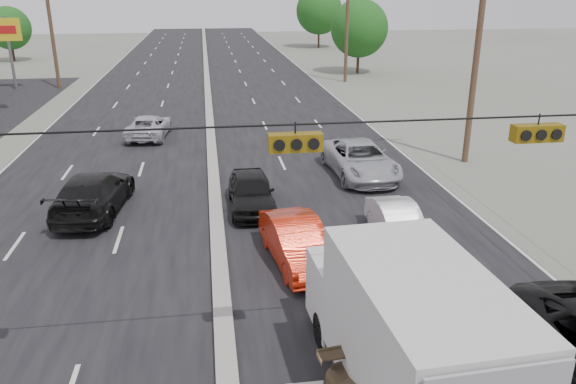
% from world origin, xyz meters
% --- Properties ---
extents(ground, '(200.00, 200.00, 0.00)m').
position_xyz_m(ground, '(0.00, 0.00, 0.00)').
color(ground, '#606356').
rests_on(ground, ground).
extents(road_surface, '(20.00, 160.00, 0.02)m').
position_xyz_m(road_surface, '(0.00, 30.00, 0.00)').
color(road_surface, black).
rests_on(road_surface, ground).
extents(center_median, '(0.50, 160.00, 0.20)m').
position_xyz_m(center_median, '(0.00, 30.00, 0.10)').
color(center_median, gray).
rests_on(center_median, ground).
extents(utility_pole_left_c, '(1.60, 0.30, 10.00)m').
position_xyz_m(utility_pole_left_c, '(-12.50, 40.00, 5.11)').
color(utility_pole_left_c, '#422D1E').
rests_on(utility_pole_left_c, ground).
extents(utility_pole_right_b, '(1.60, 0.30, 10.00)m').
position_xyz_m(utility_pole_right_b, '(12.50, 15.00, 5.11)').
color(utility_pole_right_b, '#422D1E').
rests_on(utility_pole_right_b, ground).
extents(utility_pole_right_c, '(1.60, 0.30, 10.00)m').
position_xyz_m(utility_pole_right_c, '(12.50, 40.00, 5.11)').
color(utility_pole_right_c, '#422D1E').
rests_on(utility_pole_right_c, ground).
extents(traffic_signals, '(25.00, 0.30, 0.54)m').
position_xyz_m(traffic_signals, '(1.40, 0.00, 5.49)').
color(traffic_signals, black).
rests_on(traffic_signals, ground).
extents(pole_sign_far, '(2.20, 0.25, 6.00)m').
position_xyz_m(pole_sign_far, '(-16.00, 40.00, 4.41)').
color(pole_sign_far, slate).
rests_on(pole_sign_far, ground).
extents(tree_left_far, '(4.80, 4.80, 6.12)m').
position_xyz_m(tree_left_far, '(-22.00, 60.00, 3.72)').
color(tree_left_far, '#382619').
rests_on(tree_left_far, ground).
extents(tree_right_mid, '(5.60, 5.60, 7.14)m').
position_xyz_m(tree_right_mid, '(15.00, 45.00, 4.34)').
color(tree_right_mid, '#382619').
rests_on(tree_right_mid, ground).
extents(tree_right_far, '(6.40, 6.40, 8.16)m').
position_xyz_m(tree_right_far, '(16.00, 70.00, 4.96)').
color(tree_right_far, '#382619').
rests_on(tree_right_far, ground).
extents(box_truck, '(2.71, 6.89, 3.44)m').
position_xyz_m(box_truck, '(3.51, -1.26, 1.76)').
color(box_truck, black).
rests_on(box_truck, ground).
extents(red_sedan, '(2.08, 4.50, 1.43)m').
position_xyz_m(red_sedan, '(2.45, 5.41, 0.71)').
color(red_sedan, red).
rests_on(red_sedan, ground).
extents(queue_car_a, '(1.73, 4.24, 1.44)m').
position_xyz_m(queue_car_a, '(1.40, 10.20, 0.72)').
color(queue_car_a, black).
rests_on(queue_car_a, ground).
extents(queue_car_b, '(1.34, 3.84, 1.26)m').
position_xyz_m(queue_car_b, '(6.14, 6.61, 0.63)').
color(queue_car_b, silver).
rests_on(queue_car_b, ground).
extents(queue_car_c, '(2.82, 5.68, 1.55)m').
position_xyz_m(queue_car_c, '(6.70, 13.58, 0.77)').
color(queue_car_c, '#A8ACB0').
rests_on(queue_car_c, ground).
extents(oncoming_near, '(2.78, 5.60, 1.56)m').
position_xyz_m(oncoming_near, '(-4.62, 10.75, 0.78)').
color(oncoming_near, black).
rests_on(oncoming_near, ground).
extents(oncoming_far, '(2.57, 4.81, 1.29)m').
position_xyz_m(oncoming_far, '(-3.51, 22.14, 0.64)').
color(oncoming_far, silver).
rests_on(oncoming_far, ground).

